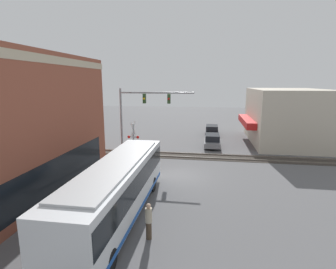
{
  "coord_description": "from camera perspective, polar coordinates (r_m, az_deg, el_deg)",
  "views": [
    {
      "loc": [
        -20.19,
        -2.09,
        7.56
      ],
      "look_at": [
        4.74,
        1.81,
        2.47
      ],
      "focal_mm": 28.0,
      "sensor_mm": 36.0,
      "label": 1
    }
  ],
  "objects": [
    {
      "name": "ground_plane",
      "position": [
        21.66,
        2.83,
        -9.04
      ],
      "size": [
        120.0,
        120.0,
        0.0
      ],
      "primitive_type": "plane",
      "color": "#565659"
    },
    {
      "name": "shop_building",
      "position": [
        35.88,
        24.28,
        3.63
      ],
      "size": [
        12.52,
        9.51,
        6.69
      ],
      "color": "beige",
      "rests_on": "ground"
    },
    {
      "name": "city_bus",
      "position": [
        15.11,
        -10.92,
        -11.21
      ],
      "size": [
        12.14,
        2.59,
        3.26
      ],
      "color": "silver",
      "rests_on": "ground"
    },
    {
      "name": "traffic_signal_gantry",
      "position": [
        25.26,
        -6.02,
        5.6
      ],
      "size": [
        0.42,
        7.15,
        6.96
      ],
      "color": "gray",
      "rests_on": "ground"
    },
    {
      "name": "crossing_signal",
      "position": [
        25.65,
        -7.54,
        -0.54
      ],
      "size": [
        1.41,
        1.18,
        3.81
      ],
      "color": "gray",
      "rests_on": "ground"
    },
    {
      "name": "rail_track_near",
      "position": [
        27.33,
        4.17,
        -4.63
      ],
      "size": [
        2.6,
        60.0,
        0.15
      ],
      "color": "#332D28",
      "rests_on": "ground"
    },
    {
      "name": "parked_car_grey",
      "position": [
        31.4,
        9.61,
        -1.38
      ],
      "size": [
        4.61,
        1.82,
        1.52
      ],
      "color": "slate",
      "rests_on": "ground"
    },
    {
      "name": "parked_car_black",
      "position": [
        37.95,
        9.51,
        0.82
      ],
      "size": [
        4.78,
        1.82,
        1.49
      ],
      "color": "black",
      "rests_on": "ground"
    },
    {
      "name": "pedestrian_near_bus",
      "position": [
        13.38,
        -4.23,
        -18.23
      ],
      "size": [
        0.34,
        0.34,
        1.85
      ],
      "color": "#473828",
      "rests_on": "ground"
    }
  ]
}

